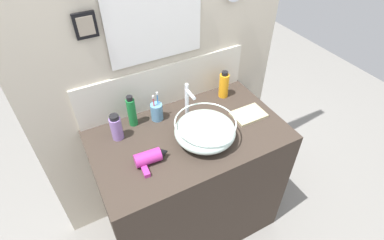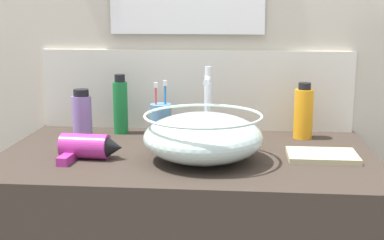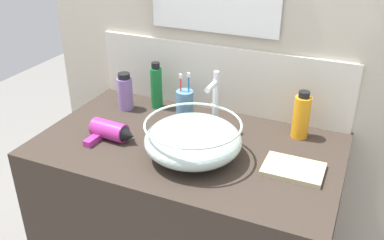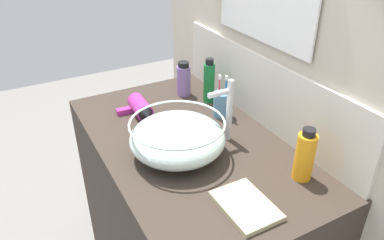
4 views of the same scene
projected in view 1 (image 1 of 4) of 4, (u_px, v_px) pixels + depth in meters
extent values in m
plane|color=gray|center=(190.00, 219.00, 2.31)|extent=(6.00, 6.00, 0.00)
cube|color=#382D26|center=(190.00, 183.00, 2.01)|extent=(1.11, 0.65, 0.92)
cube|color=beige|center=(160.00, 50.00, 1.70)|extent=(1.62, 0.06, 2.56)
cube|color=beige|center=(165.00, 85.00, 1.82)|extent=(1.09, 0.02, 0.28)
cube|color=white|center=(155.00, 25.00, 1.56)|extent=(0.47, 0.01, 0.33)
cube|color=white|center=(156.00, 25.00, 1.55)|extent=(0.53, 0.01, 0.39)
cube|color=black|center=(85.00, 25.00, 1.38)|extent=(0.10, 0.02, 0.12)
cube|color=gray|center=(86.00, 26.00, 1.38)|extent=(0.08, 0.01, 0.09)
ellipsoid|color=silver|center=(205.00, 131.00, 1.63)|extent=(0.34, 0.34, 0.13)
torus|color=silver|center=(205.00, 122.00, 1.59)|extent=(0.33, 0.33, 0.01)
torus|color=#B2B7BC|center=(205.00, 139.00, 1.67)|extent=(0.13, 0.13, 0.01)
cylinder|color=silver|center=(187.00, 104.00, 1.74)|extent=(0.02, 0.02, 0.21)
cylinder|color=silver|center=(191.00, 94.00, 1.65)|extent=(0.02, 0.09, 0.02)
cylinder|color=silver|center=(187.00, 86.00, 1.66)|extent=(0.02, 0.02, 0.03)
cylinder|color=#B22D8C|center=(148.00, 158.00, 1.53)|extent=(0.14, 0.08, 0.07)
cone|color=black|center=(164.00, 152.00, 1.55)|extent=(0.05, 0.06, 0.06)
cube|color=#B22D8C|center=(145.00, 170.00, 1.50)|extent=(0.04, 0.09, 0.02)
cylinder|color=#598CB2|center=(157.00, 112.00, 1.77)|extent=(0.07, 0.07, 0.11)
cylinder|color=blue|center=(158.00, 106.00, 1.76)|extent=(0.01, 0.01, 0.16)
cube|color=white|center=(157.00, 94.00, 1.70)|extent=(0.01, 0.01, 0.02)
cylinder|color=#D83F4C|center=(154.00, 109.00, 1.74)|extent=(0.01, 0.01, 0.16)
cube|color=white|center=(153.00, 97.00, 1.68)|extent=(0.01, 0.01, 0.02)
cylinder|color=#197233|center=(132.00, 112.00, 1.71)|extent=(0.05, 0.05, 0.18)
cylinder|color=black|center=(129.00, 98.00, 1.64)|extent=(0.04, 0.04, 0.03)
cylinder|color=#8C6BB2|center=(117.00, 128.00, 1.64)|extent=(0.06, 0.06, 0.14)
cylinder|color=black|center=(114.00, 117.00, 1.59)|extent=(0.05, 0.05, 0.02)
cylinder|color=orange|center=(224.00, 86.00, 1.92)|extent=(0.06, 0.06, 0.16)
cylinder|color=black|center=(225.00, 73.00, 1.86)|extent=(0.04, 0.04, 0.02)
cube|color=tan|center=(249.00, 114.00, 1.82)|extent=(0.20, 0.14, 0.02)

